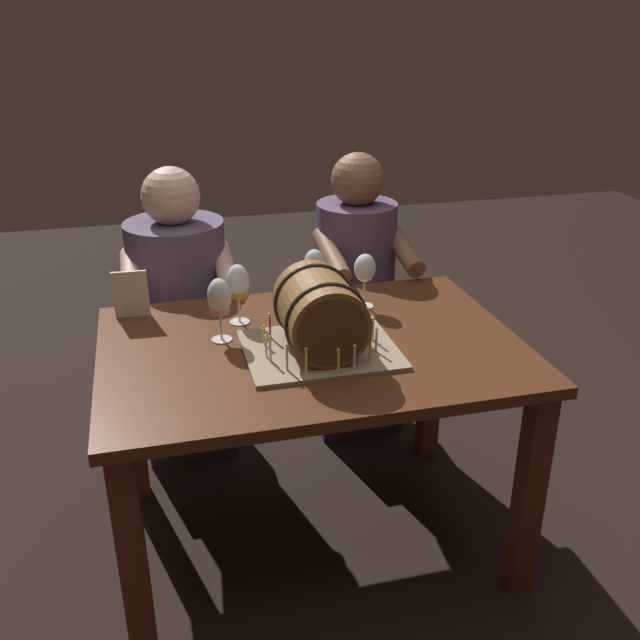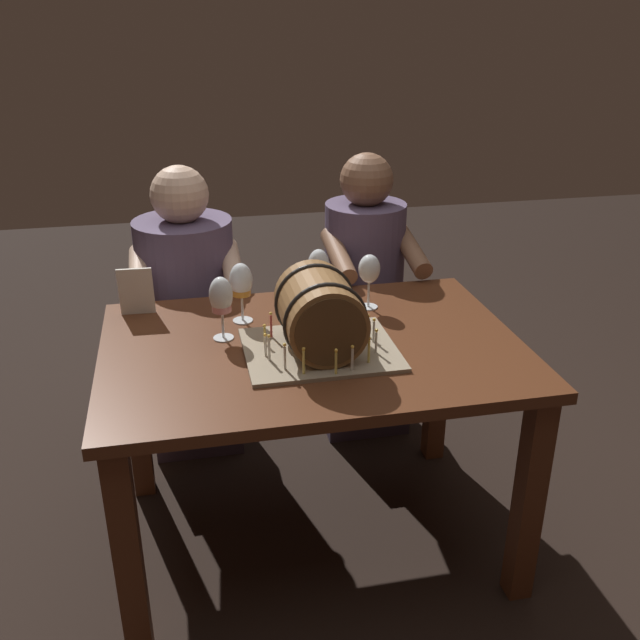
% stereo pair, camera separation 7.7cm
% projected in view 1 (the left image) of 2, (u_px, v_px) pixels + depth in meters
% --- Properties ---
extents(ground_plane, '(8.00, 8.00, 0.00)m').
position_uv_depth(ground_plane, '(312.00, 535.00, 2.40)').
color(ground_plane, black).
extents(dining_table, '(1.24, 0.86, 0.73)m').
position_uv_depth(dining_table, '(312.00, 377.00, 2.15)').
color(dining_table, '#562D19').
rests_on(dining_table, ground).
extents(barrel_cake, '(0.44, 0.36, 0.24)m').
position_uv_depth(barrel_cake, '(320.00, 316.00, 2.01)').
color(barrel_cake, gray).
rests_on(barrel_cake, dining_table).
extents(wine_glass_white, '(0.07, 0.07, 0.20)m').
position_uv_depth(wine_glass_white, '(314.00, 269.00, 2.29)').
color(wine_glass_white, white).
rests_on(wine_glass_white, dining_table).
extents(wine_glass_empty, '(0.07, 0.07, 0.18)m').
position_uv_depth(wine_glass_empty, '(365.00, 270.00, 2.30)').
color(wine_glass_empty, white).
rests_on(wine_glass_empty, dining_table).
extents(wine_glass_amber, '(0.07, 0.07, 0.19)m').
position_uv_depth(wine_glass_amber, '(238.00, 284.00, 2.19)').
color(wine_glass_amber, white).
rests_on(wine_glass_amber, dining_table).
extents(wine_glass_rose, '(0.07, 0.07, 0.20)m').
position_uv_depth(wine_glass_rose, '(219.00, 300.00, 2.07)').
color(wine_glass_rose, white).
rests_on(wine_glass_rose, dining_table).
extents(menu_card, '(0.11, 0.03, 0.16)m').
position_uv_depth(menu_card, '(131.00, 294.00, 2.25)').
color(menu_card, silver).
rests_on(menu_card, dining_table).
extents(person_seated_left, '(0.40, 0.47, 1.13)m').
position_uv_depth(person_seated_left, '(182.00, 322.00, 2.71)').
color(person_seated_left, '#372D40').
rests_on(person_seated_left, ground).
extents(person_seated_right, '(0.36, 0.45, 1.15)m').
position_uv_depth(person_seated_right, '(355.00, 309.00, 2.87)').
color(person_seated_right, '#372D40').
rests_on(person_seated_right, ground).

